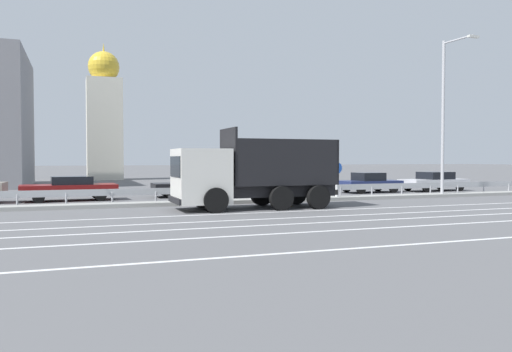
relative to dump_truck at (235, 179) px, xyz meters
name	(u,v)px	position (x,y,z in m)	size (l,w,h in m)	color
ground_plane	(278,206)	(2.26, 0.48, -1.34)	(320.00, 320.00, 0.00)	#565659
lane_strip_0	(271,212)	(1.02, -1.80, -1.34)	(68.38, 0.16, 0.01)	silver
lane_strip_1	(292,218)	(1.02, -3.87, -1.34)	(68.38, 0.16, 0.01)	silver
lane_strip_2	(311,223)	(1.02, -5.49, -1.34)	(68.38, 0.16, 0.01)	silver
lane_strip_3	(338,230)	(1.02, -7.35, -1.34)	(68.38, 0.16, 0.01)	silver
lane_strip_4	(394,246)	(1.02, -10.23, -1.34)	(68.38, 0.16, 0.01)	silver
median_island	(261,201)	(2.26, 2.79, -1.25)	(37.61, 1.10, 0.18)	gray
median_guardrail	(254,190)	(2.26, 3.73, -0.77)	(68.38, 0.09, 0.78)	#9EA0A5
dump_truck	(235,179)	(0.00, 0.00, 0.00)	(7.35, 2.72, 3.54)	silver
median_road_sign	(337,180)	(6.63, 2.79, -0.26)	(0.68, 0.16, 2.07)	white
street_lamp_1	(445,110)	(13.59, 2.56, 3.68)	(0.71, 2.33, 9.04)	#ADADB2
parked_car_3	(70,188)	(-6.85, 7.20, -0.66)	(4.94, 2.24, 1.29)	maroon
parked_car_4	(191,185)	(-0.19, 7.88, -0.66)	(4.51, 2.06, 1.33)	black
parked_car_5	(287,184)	(5.84, 7.58, -0.68)	(4.04, 2.01, 1.26)	gray
parked_car_6	(369,182)	(11.61, 7.33, -0.67)	(4.07, 2.01, 1.32)	navy
parked_car_7	(434,181)	(16.77, 7.27, -0.66)	(4.99, 2.29, 1.32)	silver
church_tower	(104,117)	(-3.58, 34.55, 5.31)	(3.60, 3.60, 14.47)	silver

